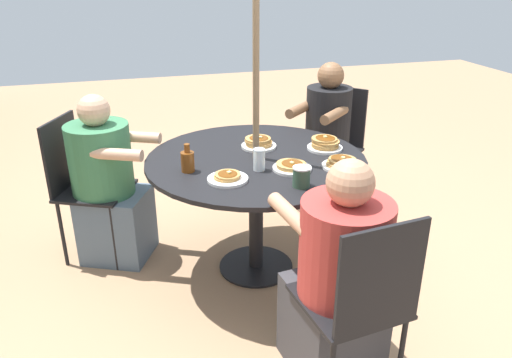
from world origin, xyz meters
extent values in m
plane|color=tan|center=(0.00, 0.00, 0.00)|extent=(12.00, 12.00, 0.00)
cylinder|color=black|center=(0.00, 0.00, 0.01)|extent=(0.48, 0.48, 0.01)
cylinder|color=black|center=(0.00, 0.00, 0.37)|extent=(0.09, 0.09, 0.74)
cylinder|color=black|center=(0.00, 0.00, 0.75)|extent=(1.30, 1.30, 0.03)
cylinder|color=#846B4C|center=(0.00, 0.00, 1.13)|extent=(0.04, 0.04, 2.26)
cylinder|color=black|center=(0.53, 0.71, 0.23)|extent=(0.02, 0.02, 0.46)
cylinder|color=black|center=(0.22, 0.86, 0.23)|extent=(0.02, 0.02, 0.46)
cylinder|color=black|center=(0.68, 1.03, 0.23)|extent=(0.02, 0.02, 0.46)
cylinder|color=black|center=(0.37, 1.18, 0.23)|extent=(0.02, 0.02, 0.46)
cube|color=black|center=(0.45, 0.95, 0.47)|extent=(0.55, 0.55, 0.02)
cube|color=black|center=(0.53, 1.13, 0.71)|extent=(0.36, 0.18, 0.46)
cube|color=slate|center=(0.40, 0.84, 0.23)|extent=(0.51, 0.53, 0.46)
cylinder|color=#38754C|center=(0.42, 0.89, 0.69)|extent=(0.39, 0.39, 0.46)
sphere|color=#DBA884|center=(0.42, 0.89, 1.00)|extent=(0.20, 0.20, 0.20)
cylinder|color=#DBA884|center=(0.48, 0.65, 0.79)|extent=(0.19, 0.31, 0.07)
cylinder|color=#DBA884|center=(0.20, 0.79, 0.79)|extent=(0.19, 0.31, 0.07)
cylinder|color=black|center=(-0.89, 0.07, 0.23)|extent=(0.02, 0.02, 0.46)
cylinder|color=black|center=(-0.85, -0.28, 0.23)|extent=(0.02, 0.02, 0.46)
cube|color=black|center=(-1.04, -0.12, 0.47)|extent=(0.46, 0.46, 0.02)
cube|color=black|center=(-1.24, -0.14, 0.71)|extent=(0.06, 0.39, 0.46)
cube|color=#3D3D42|center=(-0.92, -0.11, 0.23)|extent=(0.46, 0.42, 0.46)
cylinder|color=#B73833|center=(-0.98, -0.11, 0.69)|extent=(0.40, 0.40, 0.46)
sphere|color=tan|center=(-0.98, -0.11, 1.01)|extent=(0.20, 0.20, 0.20)
cylinder|color=tan|center=(-0.79, 0.07, 0.80)|extent=(0.35, 0.11, 0.07)
cylinder|color=tan|center=(-0.76, -0.25, 0.80)|extent=(0.35, 0.11, 0.07)
cylinder|color=black|center=(0.44, -0.77, 0.23)|extent=(0.02, 0.02, 0.46)
cylinder|color=black|center=(0.71, -0.54, 0.23)|extent=(0.02, 0.02, 0.46)
cylinder|color=black|center=(0.67, -1.04, 0.23)|extent=(0.02, 0.02, 0.46)
cylinder|color=black|center=(0.94, -0.81, 0.23)|extent=(0.02, 0.02, 0.46)
cube|color=black|center=(0.69, -0.79, 0.47)|extent=(0.58, 0.58, 0.02)
cube|color=black|center=(0.82, -0.94, 0.71)|extent=(0.31, 0.27, 0.46)
cube|color=beige|center=(0.62, -0.71, 0.23)|extent=(0.47, 0.47, 0.46)
cylinder|color=black|center=(0.65, -0.74, 0.72)|extent=(0.33, 0.33, 0.53)
sphere|color=brown|center=(0.65, -0.74, 1.07)|extent=(0.19, 0.19, 0.19)
cylinder|color=brown|center=(0.42, -0.69, 0.85)|extent=(0.26, 0.29, 0.07)
cylinder|color=brown|center=(0.62, -0.51, 0.85)|extent=(0.26, 0.29, 0.07)
cylinder|color=white|center=(0.17, -0.07, 0.77)|extent=(0.22, 0.22, 0.02)
cylinder|color=#BC8947|center=(0.17, -0.07, 0.78)|extent=(0.16, 0.16, 0.01)
cylinder|color=#BC8947|center=(0.17, -0.07, 0.79)|extent=(0.17, 0.17, 0.01)
cylinder|color=#BC8947|center=(0.17, -0.06, 0.80)|extent=(0.17, 0.17, 0.01)
cylinder|color=#BC8947|center=(0.17, -0.06, 0.82)|extent=(0.16, 0.16, 0.01)
ellipsoid|color=brown|center=(0.17, -0.07, 0.82)|extent=(0.13, 0.12, 0.00)
cube|color=#F4E084|center=(0.16, -0.08, 0.83)|extent=(0.03, 0.03, 0.01)
cylinder|color=white|center=(-0.28, -0.42, 0.77)|extent=(0.22, 0.22, 0.02)
cylinder|color=#BC8947|center=(-0.28, -0.41, 0.78)|extent=(0.17, 0.17, 0.01)
cylinder|color=#BC8947|center=(-0.28, -0.42, 0.79)|extent=(0.17, 0.17, 0.01)
cylinder|color=#BC8947|center=(-0.28, -0.42, 0.80)|extent=(0.15, 0.15, 0.01)
cylinder|color=#BC8947|center=(-0.28, -0.42, 0.81)|extent=(0.16, 0.16, 0.01)
ellipsoid|color=brown|center=(-0.28, -0.42, 0.82)|extent=(0.13, 0.12, 0.00)
cube|color=#F4E084|center=(-0.28, -0.42, 0.82)|extent=(0.03, 0.03, 0.01)
cylinder|color=white|center=(-0.28, 0.23, 0.77)|extent=(0.22, 0.22, 0.02)
cylinder|color=#BC8947|center=(-0.28, 0.24, 0.78)|extent=(0.14, 0.14, 0.01)
cylinder|color=#BC8947|center=(-0.27, 0.23, 0.79)|extent=(0.14, 0.14, 0.01)
ellipsoid|color=brown|center=(-0.28, 0.23, 0.80)|extent=(0.11, 0.10, 0.00)
cube|color=#F4E084|center=(-0.27, 0.23, 0.81)|extent=(0.03, 0.03, 0.01)
cylinder|color=white|center=(-0.23, -0.14, 0.77)|extent=(0.22, 0.22, 0.02)
cylinder|color=#BC8947|center=(-0.23, -0.14, 0.78)|extent=(0.17, 0.17, 0.01)
cylinder|color=#BC8947|center=(-0.23, -0.14, 0.79)|extent=(0.17, 0.17, 0.01)
ellipsoid|color=brown|center=(-0.23, -0.14, 0.80)|extent=(0.13, 0.12, 0.00)
cube|color=#F4E084|center=(-0.24, -0.14, 0.81)|extent=(0.03, 0.03, 0.01)
cylinder|color=white|center=(0.03, -0.45, 0.77)|extent=(0.22, 0.22, 0.02)
cylinder|color=#BC8947|center=(0.03, -0.45, 0.78)|extent=(0.17, 0.17, 0.01)
cylinder|color=#BC8947|center=(0.02, -0.44, 0.80)|extent=(0.16, 0.16, 0.01)
cylinder|color=#BC8947|center=(0.02, -0.45, 0.81)|extent=(0.16, 0.16, 0.01)
cylinder|color=#BC8947|center=(0.03, -0.45, 0.83)|extent=(0.16, 0.16, 0.01)
ellipsoid|color=brown|center=(0.03, -0.45, 0.83)|extent=(0.13, 0.12, 0.00)
cube|color=#F4E084|center=(0.03, -0.45, 0.84)|extent=(0.02, 0.02, 0.01)
cylinder|color=brown|center=(-0.09, 0.42, 0.82)|extent=(0.07, 0.07, 0.11)
cylinder|color=brown|center=(-0.09, 0.42, 0.90)|extent=(0.03, 0.03, 0.05)
torus|color=brown|center=(-0.06, 0.42, 0.83)|extent=(0.05, 0.01, 0.05)
cylinder|color=#33513D|center=(-0.45, -0.11, 0.81)|extent=(0.09, 0.09, 0.10)
cylinder|color=white|center=(-0.45, -0.11, 0.86)|extent=(0.09, 0.09, 0.01)
cylinder|color=silver|center=(-0.18, 0.03, 0.82)|extent=(0.07, 0.07, 0.12)
camera|label=1|loc=(-2.64, 0.75, 1.83)|focal=35.00mm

